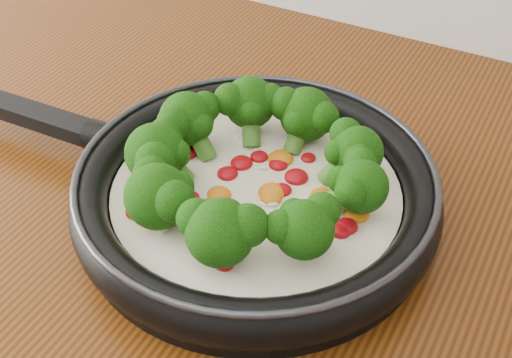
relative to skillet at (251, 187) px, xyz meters
The scene contains 1 object.
skillet is the anchor object (origin of this frame).
Camera 1 is at (0.26, 0.62, 1.37)m, focal length 47.94 mm.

